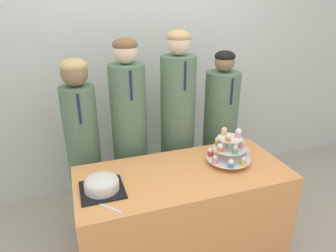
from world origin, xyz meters
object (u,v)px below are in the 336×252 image
at_px(round_cake, 102,184).
at_px(student_0, 84,154).
at_px(student_1, 130,142).
at_px(cake_knife, 100,204).
at_px(student_3, 219,137).
at_px(student_2, 177,133).
at_px(cupcake_stand, 229,149).

distance_m(round_cake, student_0, 0.61).
bearing_deg(student_1, round_cake, -116.99).
height_order(cake_knife, student_3, student_3).
relative_size(cake_knife, student_0, 0.13).
height_order(student_0, student_2, student_2).
relative_size(round_cake, student_2, 0.16).
relative_size(student_0, student_2, 0.90).
relative_size(round_cake, cake_knife, 1.42).
xyz_separation_m(student_1, student_3, (0.82, -0.00, -0.08)).
distance_m(round_cake, student_3, 1.28).
bearing_deg(cake_knife, student_0, 142.05).
bearing_deg(student_3, cupcake_stand, -112.28).
height_order(student_2, student_3, student_2).
xyz_separation_m(round_cake, student_2, (0.72, 0.60, -0.02)).
bearing_deg(student_3, student_1, 180.00).
xyz_separation_m(cupcake_stand, student_2, (-0.18, 0.55, -0.08)).
bearing_deg(student_2, student_3, -0.00).
relative_size(student_0, student_3, 1.00).
xyz_separation_m(cake_knife, cupcake_stand, (0.93, 0.19, 0.11)).
xyz_separation_m(cake_knife, student_1, (0.33, 0.73, 0.01)).
relative_size(round_cake, student_3, 0.18).
bearing_deg(student_0, cake_knife, -87.04).
bearing_deg(student_1, student_2, 0.00).
distance_m(student_0, student_1, 0.37).
bearing_deg(round_cake, student_1, 63.01).
relative_size(cake_knife, cupcake_stand, 0.60).
height_order(student_0, student_3, student_0).
bearing_deg(student_2, cupcake_stand, -71.41).
relative_size(round_cake, student_0, 0.18).
xyz_separation_m(cake_knife, student_0, (-0.04, 0.73, -0.04)).
distance_m(student_2, student_3, 0.42).
distance_m(cake_knife, student_0, 0.73).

